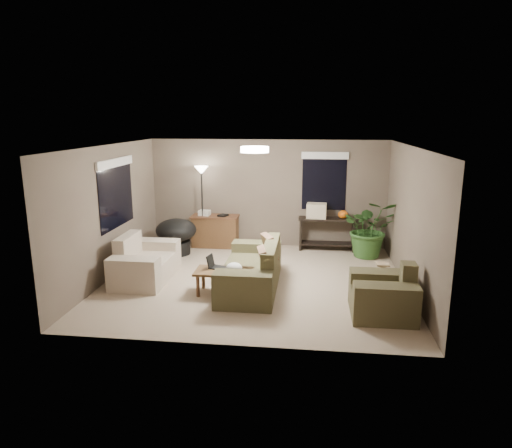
# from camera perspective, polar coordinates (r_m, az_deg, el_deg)

# --- Properties ---
(room_shell) EXTENTS (5.50, 5.50, 5.50)m
(room_shell) POSITION_cam_1_polar(r_m,az_deg,el_deg) (8.27, -0.17, 1.04)
(room_shell) COLOR tan
(room_shell) RESTS_ON ground
(main_sofa) EXTENTS (0.95, 2.20, 0.85)m
(main_sofa) POSITION_cam_1_polar(r_m,az_deg,el_deg) (8.19, -0.38, -6.03)
(main_sofa) COLOR #4A462C
(main_sofa) RESTS_ON ground
(throw_pillows) EXTENTS (0.39, 1.40, 0.47)m
(throw_pillows) POSITION_cam_1_polar(r_m,az_deg,el_deg) (8.05, 1.43, -3.71)
(throw_pillows) COLOR #8C7251
(throw_pillows) RESTS_ON main_sofa
(loveseat) EXTENTS (0.90, 1.60, 0.85)m
(loveseat) POSITION_cam_1_polar(r_m,az_deg,el_deg) (8.89, -13.78, -4.85)
(loveseat) COLOR beige
(loveseat) RESTS_ON ground
(armchair) EXTENTS (0.95, 1.00, 0.85)m
(armchair) POSITION_cam_1_polar(r_m,az_deg,el_deg) (7.38, 15.64, -8.71)
(armchair) COLOR #47422A
(armchair) RESTS_ON ground
(coffee_table) EXTENTS (1.00, 0.55, 0.42)m
(coffee_table) POSITION_cam_1_polar(r_m,az_deg,el_deg) (7.93, -4.00, -6.23)
(coffee_table) COLOR brown
(coffee_table) RESTS_ON ground
(laptop) EXTENTS (0.41, 0.33, 0.24)m
(laptop) POSITION_cam_1_polar(r_m,az_deg,el_deg) (8.02, -5.06, -5.11)
(laptop) COLOR black
(laptop) RESTS_ON coffee_table
(plastic_bag) EXTENTS (0.32, 0.30, 0.19)m
(plastic_bag) POSITION_cam_1_polar(r_m,az_deg,el_deg) (7.71, -2.76, -5.55)
(plastic_bag) COLOR white
(plastic_bag) RESTS_ON coffee_table
(desk) EXTENTS (1.10, 0.50, 0.75)m
(desk) POSITION_cam_1_polar(r_m,az_deg,el_deg) (10.79, -5.11, -0.87)
(desk) COLOR brown
(desk) RESTS_ON ground
(desk_papers) EXTENTS (0.71, 0.30, 0.12)m
(desk_papers) POSITION_cam_1_polar(r_m,az_deg,el_deg) (10.72, -5.98, 1.34)
(desk_papers) COLOR silver
(desk_papers) RESTS_ON desk
(console_table) EXTENTS (1.30, 0.40, 0.75)m
(console_table) POSITION_cam_1_polar(r_m,az_deg,el_deg) (10.60, 8.85, -0.91)
(console_table) COLOR black
(console_table) RESTS_ON ground
(pumpkin) EXTENTS (0.24, 0.24, 0.18)m
(pumpkin) POSITION_cam_1_polar(r_m,az_deg,el_deg) (10.53, 10.83, 1.18)
(pumpkin) COLOR orange
(pumpkin) RESTS_ON console_table
(cardboard_box) EXTENTS (0.46, 0.36, 0.33)m
(cardboard_box) POSITION_cam_1_polar(r_m,az_deg,el_deg) (10.49, 7.57, 1.66)
(cardboard_box) COLOR beige
(cardboard_box) RESTS_ON console_table
(papasan_chair) EXTENTS (1.19, 1.19, 0.80)m
(papasan_chair) POSITION_cam_1_polar(r_m,az_deg,el_deg) (10.30, -9.93, -1.20)
(papasan_chair) COLOR black
(papasan_chair) RESTS_ON ground
(floor_lamp) EXTENTS (0.32, 0.32, 1.91)m
(floor_lamp) POSITION_cam_1_polar(r_m,az_deg,el_deg) (10.54, -6.82, 5.50)
(floor_lamp) COLOR black
(floor_lamp) RESTS_ON ground
(ceiling_fixture) EXTENTS (0.50, 0.50, 0.10)m
(ceiling_fixture) POSITION_cam_1_polar(r_m,az_deg,el_deg) (8.10, -0.17, 9.29)
(ceiling_fixture) COLOR white
(ceiling_fixture) RESTS_ON room_shell
(houseplant) EXTENTS (1.15, 1.28, 1.00)m
(houseplant) POSITION_cam_1_polar(r_m,az_deg,el_deg) (10.24, 14.02, -1.30)
(houseplant) COLOR #2D5923
(houseplant) RESTS_ON ground
(cat_scratching_post) EXTENTS (0.32, 0.32, 0.50)m
(cat_scratching_post) POSITION_cam_1_polar(r_m,az_deg,el_deg) (8.39, 15.45, -6.62)
(cat_scratching_post) COLOR tan
(cat_scratching_post) RESTS_ON ground
(window_left) EXTENTS (0.05, 1.56, 1.33)m
(window_left) POSITION_cam_1_polar(r_m,az_deg,el_deg) (9.19, -17.12, 5.06)
(window_left) COLOR black
(window_left) RESTS_ON room_shell
(window_back) EXTENTS (1.06, 0.05, 1.33)m
(window_back) POSITION_cam_1_polar(r_m,az_deg,el_deg) (10.57, 8.55, 6.50)
(window_back) COLOR black
(window_back) RESTS_ON room_shell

